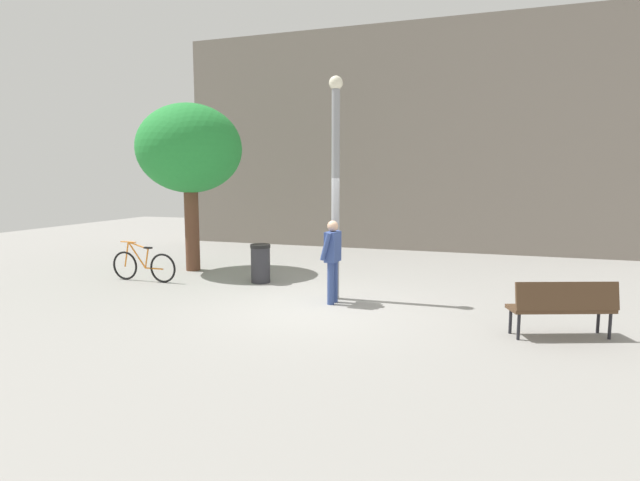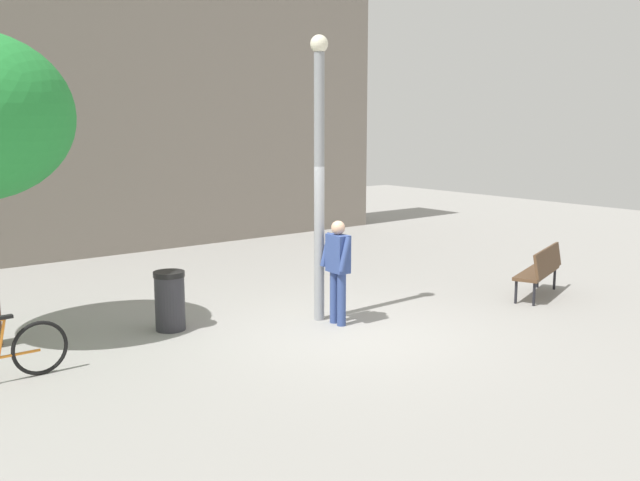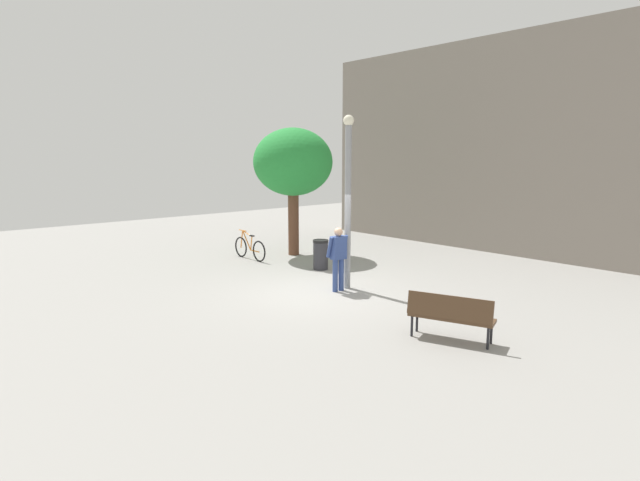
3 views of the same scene
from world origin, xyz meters
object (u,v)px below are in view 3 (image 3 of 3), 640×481
at_px(person_by_lamppost, 338,255).
at_px(trash_bin, 321,255).
at_px(plaza_tree, 293,163).
at_px(bicycle_orange, 250,248).
at_px(lamppost, 348,195).
at_px(park_bench, 450,314).

height_order(person_by_lamppost, trash_bin, person_by_lamppost).
relative_size(plaza_tree, bicycle_orange, 2.46).
height_order(person_by_lamppost, plaza_tree, plaza_tree).
relative_size(person_by_lamppost, trash_bin, 1.80).
bearing_deg(bicycle_orange, lamppost, -2.32).
xyz_separation_m(plaza_tree, trash_bin, (2.44, -0.88, -2.77)).
xyz_separation_m(lamppost, bicycle_orange, (-4.94, 0.20, -2.10)).
bearing_deg(trash_bin, plaza_tree, 160.20).
distance_m(person_by_lamppost, bicycle_orange, 5.07).
bearing_deg(park_bench, plaza_tree, 159.92).
distance_m(park_bench, plaza_tree, 9.70).
distance_m(lamppost, plaza_tree, 5.03).
relative_size(person_by_lamppost, park_bench, 1.00).
height_order(person_by_lamppost, park_bench, person_by_lamppost).
bearing_deg(lamppost, person_by_lamppost, -81.05).
bearing_deg(plaza_tree, lamppost, -21.93).
bearing_deg(plaza_tree, trash_bin, -19.80).
bearing_deg(bicycle_orange, trash_bin, 15.72).
height_order(park_bench, plaza_tree, plaza_tree).
bearing_deg(person_by_lamppost, park_bench, -13.09).
distance_m(park_bench, trash_bin, 6.72).
bearing_deg(trash_bin, lamppost, -24.25).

